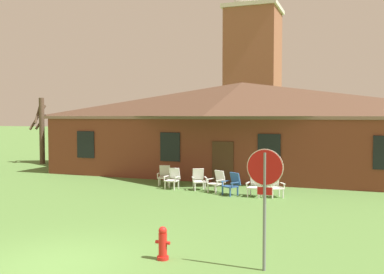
# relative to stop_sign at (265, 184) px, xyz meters

# --- Properties ---
(ground_plane) EXTENTS (200.00, 200.00, 0.00)m
(ground_plane) POSITION_rel_stop_sign_xyz_m (-4.55, -1.26, -1.90)
(ground_plane) COLOR #517A38
(brick_building) EXTENTS (21.43, 10.40, 5.38)m
(brick_building) POSITION_rel_stop_sign_xyz_m (-4.55, 16.45, 0.84)
(brick_building) COLOR brown
(brick_building) RESTS_ON ground
(dome_tower) EXTENTS (5.18, 5.18, 19.51)m
(dome_tower) POSITION_rel_stop_sign_xyz_m (-7.43, 32.64, 7.03)
(dome_tower) COLOR #93563D
(dome_tower) RESTS_ON ground
(stop_sign) EXTENTS (0.81, 0.07, 2.68)m
(stop_sign) POSITION_rel_stop_sign_xyz_m (0.00, 0.00, 0.00)
(stop_sign) COLOR slate
(stop_sign) RESTS_ON ground
(lawn_chair_by_porch) EXTENTS (0.75, 0.80, 0.96)m
(lawn_chair_by_porch) POSITION_rel_stop_sign_xyz_m (-6.80, 9.94, -1.40)
(lawn_chair_by_porch) COLOR silver
(lawn_chair_by_porch) RESTS_ON ground
(lawn_chair_near_door) EXTENTS (0.67, 0.70, 0.96)m
(lawn_chair_near_door) POSITION_rel_stop_sign_xyz_m (-6.01, 9.14, -1.40)
(lawn_chair_near_door) COLOR white
(lawn_chair_near_door) RESTS_ON ground
(lawn_chair_left_end) EXTENTS (0.83, 0.86, 0.96)m
(lawn_chair_left_end) POSITION_rel_stop_sign_xyz_m (-4.80, 9.30, -1.40)
(lawn_chair_left_end) COLOR silver
(lawn_chair_left_end) RESTS_ON ground
(lawn_chair_middle) EXTENTS (0.81, 0.85, 0.96)m
(lawn_chair_middle) POSITION_rel_stop_sign_xyz_m (-3.81, 8.94, -1.40)
(lawn_chair_middle) COLOR silver
(lawn_chair_middle) RESTS_ON ground
(lawn_chair_right_end) EXTENTS (0.83, 0.86, 0.96)m
(lawn_chair_right_end) POSITION_rel_stop_sign_xyz_m (-3.01, 8.51, -1.40)
(lawn_chair_right_end) COLOR #2D5693
(lawn_chair_right_end) RESTS_ON ground
(lawn_chair_far_side) EXTENTS (0.66, 0.69, 0.96)m
(lawn_chair_far_side) POSITION_rel_stop_sign_xyz_m (-2.02, 8.55, -1.40)
(lawn_chair_far_side) COLOR white
(lawn_chair_far_side) RESTS_ON ground
(lawn_chair_under_eave) EXTENTS (0.83, 0.86, 0.96)m
(lawn_chair_under_eave) POSITION_rel_stop_sign_xyz_m (-1.24, 8.75, -1.40)
(lawn_chair_under_eave) COLOR silver
(lawn_chair_under_eave) RESTS_ON ground
(bare_tree_beside_building) EXTENTS (1.05, 1.28, 4.62)m
(bare_tree_beside_building) POSITION_rel_stop_sign_xyz_m (-18.76, 15.63, 0.57)
(bare_tree_beside_building) COLOR brown
(bare_tree_beside_building) RESTS_ON ground
(fire_hydrant) EXTENTS (0.36, 0.28, 0.79)m
(fire_hydrant) POSITION_rel_stop_sign_xyz_m (-2.38, -0.11, -1.52)
(fire_hydrant) COLOR red
(fire_hydrant) RESTS_ON ground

